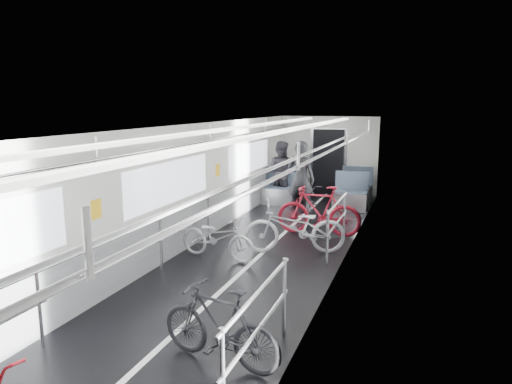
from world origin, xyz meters
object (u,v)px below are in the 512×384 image
at_px(bike_left_far, 218,237).
at_px(bike_right_near, 220,325).
at_px(bike_aisle, 309,201).
at_px(bike_right_mid, 295,228).
at_px(person_seated, 280,172).
at_px(person_standing, 301,179).
at_px(bike_right_far, 319,211).

relative_size(bike_left_far, bike_right_near, 1.03).
xyz_separation_m(bike_left_far, bike_aisle, (0.86, 3.44, 0.05)).
height_order(bike_right_mid, person_seated, person_seated).
distance_m(bike_aisle, person_standing, 0.56).
height_order(bike_right_far, person_standing, person_standing).
relative_size(bike_left_far, person_seated, 0.87).
bearing_deg(bike_right_mid, bike_aisle, 168.86).
height_order(bike_left_far, bike_right_mid, bike_right_mid).
height_order(bike_left_far, bike_aisle, bike_aisle).
bearing_deg(bike_right_near, bike_right_far, -169.54).
height_order(bike_right_near, bike_right_far, bike_right_far).
distance_m(bike_right_far, person_standing, 1.66).
bearing_deg(bike_left_far, bike_right_mid, -48.33).
bearing_deg(person_seated, bike_aisle, 134.58).
height_order(bike_right_far, bike_aisle, bike_right_far).
height_order(bike_right_mid, bike_right_far, bike_right_far).
height_order(bike_right_mid, person_standing, person_standing).
xyz_separation_m(bike_right_near, bike_right_mid, (-0.22, 3.90, 0.05)).
distance_m(person_standing, person_seated, 1.74).
relative_size(bike_left_far, bike_right_far, 0.85).
distance_m(bike_right_near, person_seated, 8.29).
bearing_deg(bike_right_near, bike_aisle, -165.05).
xyz_separation_m(bike_right_near, person_seated, (-1.80, 8.08, 0.43)).
relative_size(bike_right_mid, person_seated, 1.08).
relative_size(bike_right_near, bike_right_mid, 0.79).
bearing_deg(bike_right_near, bike_left_far, -145.12).
bearing_deg(person_standing, bike_right_near, 106.00).
height_order(bike_aisle, person_standing, person_standing).
distance_m(bike_right_near, bike_right_mid, 3.90).
bearing_deg(person_seated, bike_right_near, 109.18).
distance_m(bike_left_far, bike_right_near, 3.42).
relative_size(bike_left_far, bike_right_mid, 0.81).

